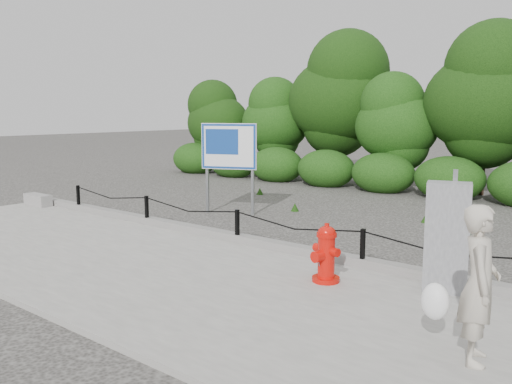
{
  "coord_description": "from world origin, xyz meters",
  "views": [
    {
      "loc": [
        6.25,
        -7.14,
        2.43
      ],
      "look_at": [
        0.27,
        0.2,
        1.0
      ],
      "focal_mm": 38.0,
      "sensor_mm": 36.0,
      "label": 1
    }
  ],
  "objects_px": {
    "advertising_sign": "(229,150)",
    "pedestrian": "(476,286)",
    "concrete_block": "(38,200)",
    "utility_cabinet": "(447,237)",
    "fire_hydrant": "(326,254)"
  },
  "relations": [
    {
      "from": "concrete_block",
      "to": "fire_hydrant",
      "type": "bearing_deg",
      "value": -4.32
    },
    {
      "from": "concrete_block",
      "to": "utility_cabinet",
      "type": "xyz_separation_m",
      "value": [
        10.25,
        -0.01,
        0.58
      ]
    },
    {
      "from": "utility_cabinet",
      "to": "fire_hydrant",
      "type": "bearing_deg",
      "value": -173.81
    },
    {
      "from": "concrete_block",
      "to": "utility_cabinet",
      "type": "bearing_deg",
      "value": -0.07
    },
    {
      "from": "pedestrian",
      "to": "utility_cabinet",
      "type": "relative_size",
      "value": 0.95
    },
    {
      "from": "pedestrian",
      "to": "fire_hydrant",
      "type": "bearing_deg",
      "value": 44.93
    },
    {
      "from": "concrete_block",
      "to": "advertising_sign",
      "type": "height_order",
      "value": "advertising_sign"
    },
    {
      "from": "pedestrian",
      "to": "advertising_sign",
      "type": "height_order",
      "value": "advertising_sign"
    },
    {
      "from": "utility_cabinet",
      "to": "advertising_sign",
      "type": "distance_m",
      "value": 6.57
    },
    {
      "from": "advertising_sign",
      "to": "pedestrian",
      "type": "bearing_deg",
      "value": -55.43
    },
    {
      "from": "fire_hydrant",
      "to": "pedestrian",
      "type": "height_order",
      "value": "pedestrian"
    },
    {
      "from": "pedestrian",
      "to": "utility_cabinet",
      "type": "xyz_separation_m",
      "value": [
        -0.94,
        1.82,
        -0.02
      ]
    },
    {
      "from": "concrete_block",
      "to": "advertising_sign",
      "type": "xyz_separation_m",
      "value": [
        4.21,
        2.47,
        1.29
      ]
    },
    {
      "from": "concrete_block",
      "to": "utility_cabinet",
      "type": "relative_size",
      "value": 0.54
    },
    {
      "from": "pedestrian",
      "to": "concrete_block",
      "type": "relative_size",
      "value": 1.74
    }
  ]
}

